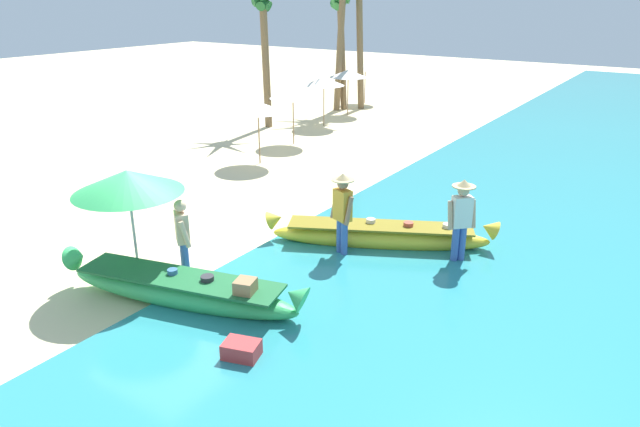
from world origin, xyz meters
TOP-DOWN VIEW (x-y plane):
  - ground_plane at (0.00, 0.00)m, footprint 80.00×80.00m
  - boat_green_foreground at (1.42, -0.85)m, footprint 4.55×1.76m
  - boat_yellow_midground at (3.09, 3.04)m, footprint 4.39×2.59m
  - person_vendor_hatted at (2.66, 2.26)m, footprint 0.59×0.44m
  - person_tourist_customer at (0.82, -0.17)m, footprint 0.55×0.49m
  - person_vendor_assistant at (4.69, 3.23)m, footprint 0.53×0.53m
  - patio_umbrella_large at (0.11, -0.67)m, footprint 1.90×1.90m
  - parasol_row_0 at (-3.03, 6.62)m, footprint 1.60×1.60m
  - parasol_row_1 at (-3.61, 9.19)m, footprint 1.60×1.60m
  - parasol_row_2 at (-4.33, 12.20)m, footprint 1.60×1.60m
  - parasol_row_3 at (-4.75, 14.71)m, footprint 1.60×1.60m
  - parasol_row_4 at (-5.49, 17.51)m, footprint 1.60×1.60m
  - palm_tree_mid_cluster at (-6.11, 10.85)m, footprint 2.76×2.64m
  - palm_tree_far_behind at (-5.76, 15.65)m, footprint 2.98×2.36m
  - cooler_box at (3.31, -1.51)m, footprint 0.59×0.49m
  - paddle at (1.65, -1.83)m, footprint 0.95×1.52m

SIDE VIEW (x-z plane):
  - ground_plane at x=0.00m, z-range 0.00..0.00m
  - paddle at x=1.65m, z-range 0.00..0.06m
  - cooler_box at x=3.31m, z-range 0.00..0.33m
  - boat_yellow_midground at x=3.09m, z-range -0.11..0.68m
  - boat_green_foreground at x=1.42m, z-range -0.11..0.71m
  - person_tourist_customer at x=0.82m, z-range 0.10..1.67m
  - person_vendor_assistant at x=4.69m, z-range 0.13..1.86m
  - person_vendor_hatted at x=2.66m, z-range 0.13..1.89m
  - parasol_row_0 at x=-3.03m, z-range 0.79..2.70m
  - parasol_row_1 at x=-3.61m, z-range 0.79..2.70m
  - parasol_row_2 at x=-4.33m, z-range 0.79..2.70m
  - parasol_row_3 at x=-4.75m, z-range 0.79..2.70m
  - parasol_row_4 at x=-5.49m, z-range 0.79..2.70m
  - patio_umbrella_large at x=0.11m, z-range 0.84..2.97m
  - palm_tree_far_behind at x=-5.76m, z-range 1.69..6.99m
  - palm_tree_mid_cluster at x=-6.11m, z-range 1.66..7.04m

